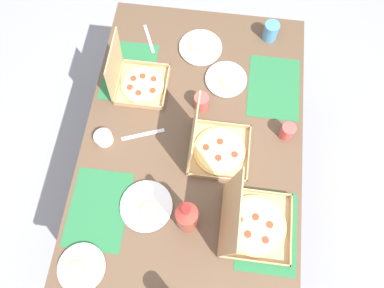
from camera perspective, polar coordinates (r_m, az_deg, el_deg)
The scene contains 20 objects.
ground_plane at distance 2.38m, azimuth -0.00°, elevation -6.51°, with size 6.00×6.00×0.00m, color gray.
dining_table at distance 1.76m, azimuth -0.00°, elevation -1.14°, with size 1.60×1.05×0.75m.
placemat_near_left at distance 1.60m, azimuth 12.10°, elevation -13.67°, with size 0.36×0.26×0.00m, color #236638.
placemat_near_right at distance 1.85m, azimuth 13.21°, elevation 9.03°, with size 0.36×0.26×0.00m, color #236638.
placemat_far_left at distance 1.64m, azimuth -15.02°, elevation -10.20°, with size 0.36×0.26×0.00m, color #236638.
placemat_far_right at distance 1.88m, azimuth -10.19°, elevation 11.62°, with size 0.36×0.26×0.00m, color #236638.
pizza_box_edge_far at distance 1.54m, azimuth 9.47°, elevation -12.61°, with size 0.30×0.31×0.34m.
pizza_box_corner_left at distance 1.79m, azimuth -9.03°, elevation 10.12°, with size 0.25×0.25×0.29m.
pizza_box_center at distance 1.61m, azimuth 3.59°, elevation -0.54°, with size 0.28×0.28×0.31m.
plate_middle at distance 1.82m, azimuth 5.62°, elevation 10.38°, with size 0.21×0.21×0.03m.
plate_near_right at distance 1.59m, azimuth -7.39°, elevation -10.10°, with size 0.23×0.23×0.03m.
plate_far_right at distance 1.93m, azimuth 1.32°, elevation 15.47°, with size 0.23×0.23×0.03m.
plate_near_left at distance 1.61m, azimuth -17.66°, elevation -18.69°, with size 0.20×0.20×0.03m.
soda_bottle at distance 1.44m, azimuth -0.83°, elevation -11.87°, with size 0.09×0.09×0.32m.
cup_dark at distance 1.71m, azimuth 15.27°, elevation 2.00°, with size 0.07×0.07×0.09m, color #BF4742.
cup_spare at distance 1.71m, azimuth 1.52°, elevation 6.85°, with size 0.07×0.07×0.09m, color #BF4742.
cup_red at distance 1.98m, azimuth 12.72°, elevation 17.51°, with size 0.08×0.08×0.10m, color teal.
condiment_bowl at distance 1.71m, azimuth -14.21°, elevation 0.97°, with size 0.09×0.09×0.04m, color white.
fork_by_far_right at distance 1.98m, azimuth -7.03°, elevation 16.66°, with size 0.19×0.02×0.01m, color #B7B7BC.
knife_by_near_right at distance 1.70m, azimuth -7.99°, elevation 1.53°, with size 0.21×0.02×0.01m, color #B7B7BC.
Camera 1 is at (-0.60, -0.08, 2.31)m, focal length 32.68 mm.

